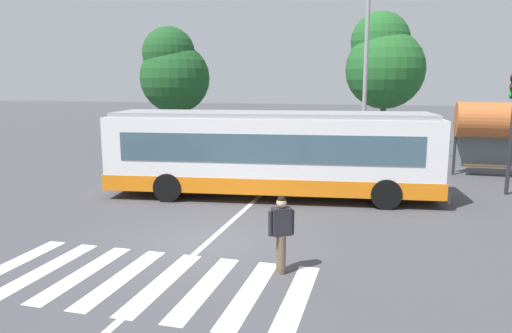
# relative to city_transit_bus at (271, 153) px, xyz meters

# --- Properties ---
(ground_plane) EXTENTS (160.00, 160.00, 0.00)m
(ground_plane) POSITION_rel_city_transit_bus_xyz_m (-0.40, -5.38, -1.59)
(ground_plane) COLOR #47474C
(city_transit_bus) EXTENTS (11.99, 4.05, 3.06)m
(city_transit_bus) POSITION_rel_city_transit_bus_xyz_m (0.00, 0.00, 0.00)
(city_transit_bus) COLOR black
(city_transit_bus) RESTS_ON ground_plane
(pedestrian_crossing_street) EXTENTS (0.52, 0.42, 1.72)m
(pedestrian_crossing_street) POSITION_rel_city_transit_bus_xyz_m (1.84, -6.75, -0.62)
(pedestrian_crossing_street) COLOR brown
(pedestrian_crossing_street) RESTS_ON ground_plane
(parked_car_blue) EXTENTS (1.88, 4.50, 1.35)m
(parked_car_blue) POSITION_rel_city_transit_bus_xyz_m (-3.25, 9.41, -0.82)
(parked_car_blue) COLOR black
(parked_car_blue) RESTS_ON ground_plane
(parked_car_white) EXTENTS (2.04, 4.58, 1.35)m
(parked_car_white) POSITION_rel_city_transit_bus_xyz_m (-0.49, 9.77, -0.82)
(parked_car_white) COLOR black
(parked_car_white) RESTS_ON ground_plane
(parked_car_silver) EXTENTS (1.90, 4.52, 1.35)m
(parked_car_silver) POSITION_rel_city_transit_bus_xyz_m (2.19, 9.29, -0.82)
(parked_car_silver) COLOR black
(parked_car_silver) RESTS_ON ground_plane
(bus_stop_shelter) EXTENTS (4.16, 1.54, 3.25)m
(bus_stop_shelter) POSITION_rel_city_transit_bus_xyz_m (8.94, 6.30, 0.83)
(bus_stop_shelter) COLOR #28282B
(bus_stop_shelter) RESTS_ON ground_plane
(twin_arm_street_lamp) EXTENTS (4.04, 0.32, 8.48)m
(twin_arm_street_lamp) POSITION_rel_city_transit_bus_xyz_m (2.85, 7.52, 3.64)
(twin_arm_street_lamp) COLOR #939399
(twin_arm_street_lamp) RESTS_ON ground_plane
(background_tree_left) EXTENTS (4.55, 4.55, 7.66)m
(background_tree_left) POSITION_rel_city_transit_bus_xyz_m (-9.68, 12.87, 3.24)
(background_tree_left) COLOR brown
(background_tree_left) RESTS_ON ground_plane
(background_tree_right) EXTENTS (5.08, 5.08, 8.61)m
(background_tree_right) POSITION_rel_city_transit_bus_xyz_m (3.59, 16.16, 3.85)
(background_tree_right) COLOR brown
(background_tree_right) RESTS_ON ground_plane
(crosswalk_painted_stripes) EXTENTS (7.03, 3.25, 0.01)m
(crosswalk_painted_stripes) POSITION_rel_city_transit_bus_xyz_m (-0.89, -7.95, -1.58)
(crosswalk_painted_stripes) COLOR silver
(crosswalk_painted_stripes) RESTS_ON ground_plane
(lane_center_line) EXTENTS (0.16, 24.00, 0.01)m
(lane_center_line) POSITION_rel_city_transit_bus_xyz_m (-0.42, -3.38, -1.59)
(lane_center_line) COLOR silver
(lane_center_line) RESTS_ON ground_plane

